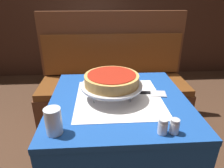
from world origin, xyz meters
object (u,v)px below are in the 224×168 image
pizza_pan_stand (112,86)px  dining_table_front (118,115)px  pepper_shaker (174,126)px  water_glass_near (53,121)px  pizza_server (143,93)px  booth_bench (113,94)px  deep_dish_pizza (112,79)px  condiment_caddy (98,34)px  dining_table_rear (93,45)px  salt_shaker (163,126)px

pizza_pan_stand → dining_table_front: bearing=-16.1°
dining_table_front → pepper_shaker: bearing=-57.7°
pepper_shaker → water_glass_near: bearing=176.4°
pizza_server → pizza_pan_stand: bearing=-169.2°
dining_table_front → booth_bench: size_ratio=0.52×
deep_dish_pizza → condiment_caddy: bearing=92.6°
pizza_pan_stand → dining_table_rear: bearing=95.0°
deep_dish_pizza → pizza_server: deep_dish_pizza is taller
pizza_pan_stand → water_glass_near: 0.40m
dining_table_rear → deep_dish_pizza: size_ratio=2.56×
dining_table_rear → pizza_server: size_ratio=2.72×
dining_table_front → deep_dish_pizza: bearing=163.9°
booth_bench → water_glass_near: 1.28m
dining_table_front → salt_shaker: salt_shaker is taller
dining_table_front → salt_shaker: bearing=-64.5°
dining_table_rear → booth_bench: 0.97m
pepper_shaker → dining_table_rear: bearing=100.8°
pizza_server → booth_bench: bearing=98.5°
pizza_server → water_glass_near: water_glass_near is taller
booth_bench → pizza_pan_stand: size_ratio=4.29×
booth_bench → dining_table_rear: bearing=103.9°
pizza_pan_stand → salt_shaker: size_ratio=4.95×
salt_shaker → pepper_shaker: bearing=0.0°
dining_table_rear → deep_dish_pizza: (0.15, -1.74, 0.23)m
pizza_pan_stand → deep_dish_pizza: (0.00, 0.00, 0.04)m
deep_dish_pizza → pizza_server: size_ratio=1.06×
water_glass_near → pepper_shaker: size_ratio=1.78×
dining_table_rear → booth_bench: bearing=-76.1°
pizza_server → salt_shaker: 0.37m
dining_table_rear → dining_table_front: bearing=-83.7°
dining_table_front → condiment_caddy: size_ratio=4.29×
water_glass_near → condiment_caddy: 2.00m
dining_table_rear → pizza_pan_stand: 1.75m
dining_table_rear → deep_dish_pizza: bearing=-85.0°
salt_shaker → condiment_caddy: 2.04m
dining_table_front → deep_dish_pizza: (-0.04, 0.01, 0.22)m
water_glass_near → condiment_caddy: condiment_caddy is taller
condiment_caddy → pizza_server: bearing=-80.8°
booth_bench → condiment_caddy: bearing=99.9°
deep_dish_pizza → dining_table_front: bearing=-16.1°
pizza_pan_stand → condiment_caddy: condiment_caddy is taller
dining_table_rear → pepper_shaker: pepper_shaker is taller
deep_dish_pizza → water_glass_near: size_ratio=2.55×
dining_table_front → pepper_shaker: (0.20, -0.32, 0.15)m
booth_bench → pepper_shaker: (0.17, -1.17, 0.44)m
pizza_server → condiment_caddy: (-0.27, 1.65, 0.04)m
dining_table_front → pepper_shaker: 0.41m
water_glass_near → condiment_caddy: bearing=84.8°
dining_table_rear → water_glass_near: (-0.11, -2.04, 0.17)m
dining_table_rear → condiment_caddy: bearing=-33.9°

